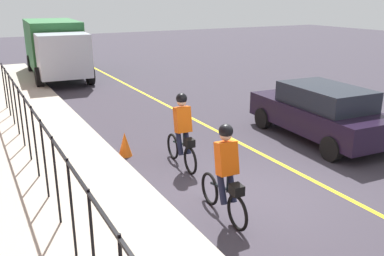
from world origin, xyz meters
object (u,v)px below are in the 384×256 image
(box_truck_background, at_px, (55,47))
(traffic_cone_near, at_px, (125,144))
(cyclist_follow, at_px, (226,173))
(patrol_sedan, at_px, (320,111))
(cyclist_lead, at_px, (182,131))

(box_truck_background, relative_size, traffic_cone_near, 10.86)
(cyclist_follow, bearing_deg, patrol_sedan, -59.17)
(patrol_sedan, height_order, box_truck_background, box_truck_background)
(cyclist_follow, distance_m, box_truck_background, 15.93)
(box_truck_background, bearing_deg, traffic_cone_near, 0.11)
(cyclist_lead, xyz_separation_m, traffic_cone_near, (1.37, 0.96, -0.60))
(cyclist_follow, relative_size, patrol_sedan, 0.41)
(traffic_cone_near, bearing_deg, cyclist_follow, -172.18)
(cyclist_follow, relative_size, traffic_cone_near, 2.90)
(cyclist_follow, bearing_deg, cyclist_lead, -6.06)
(traffic_cone_near, bearing_deg, patrol_sedan, -104.72)
(cyclist_lead, height_order, cyclist_follow, same)
(patrol_sedan, distance_m, traffic_cone_near, 5.56)
(cyclist_lead, bearing_deg, traffic_cone_near, 38.53)
(patrol_sedan, xyz_separation_m, box_truck_background, (13.43, 4.60, 0.73))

